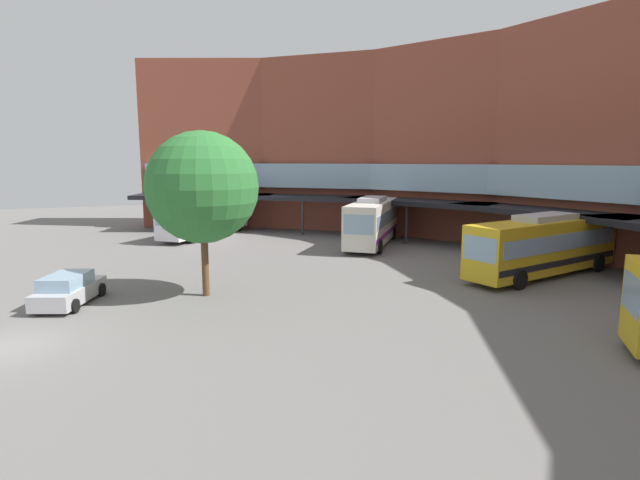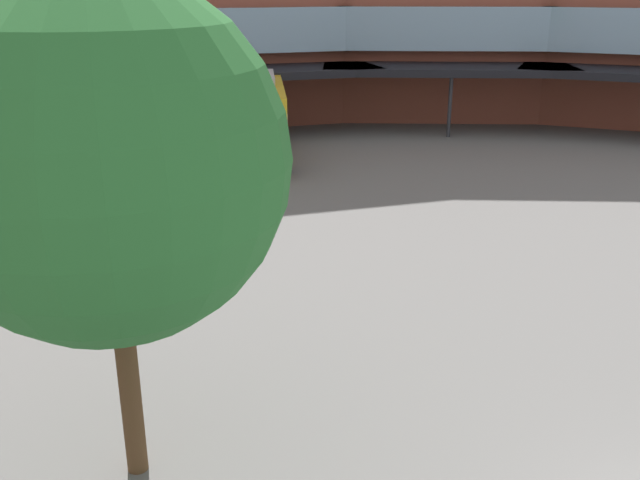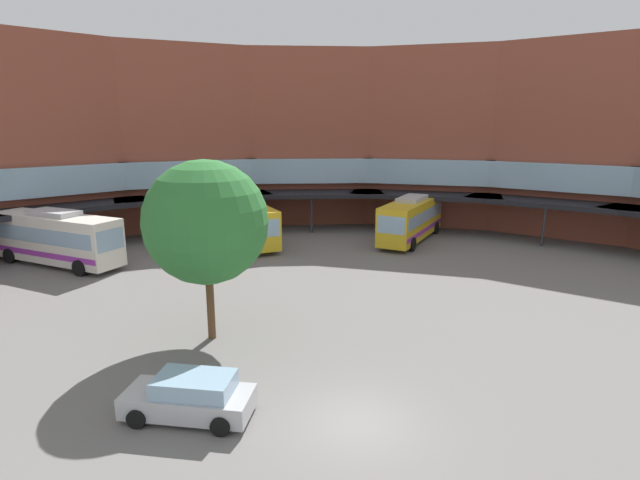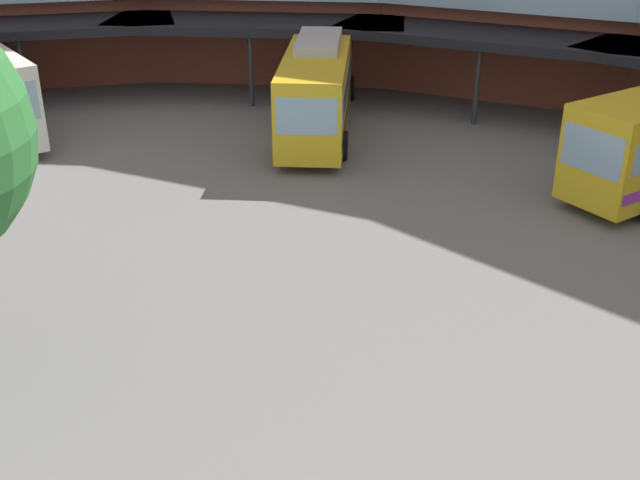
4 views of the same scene
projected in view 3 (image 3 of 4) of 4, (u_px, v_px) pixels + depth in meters
ground_plane at (356, 423)px, 16.76m from camera, size 123.37×123.37×0.00m
station_building at (259, 147)px, 40.11m from camera, size 78.47×35.09×16.87m
bus_0 at (411, 218)px, 42.45m from camera, size 8.80×9.58×3.83m
bus_1 at (244, 219)px, 42.18m from camera, size 4.71×12.04×3.75m
bus_3 at (57, 238)px, 34.99m from camera, size 9.84×8.62×3.97m
parked_car at (190, 397)px, 16.96m from camera, size 4.75×3.31×1.53m
plaza_tree at (206, 222)px, 22.12m from camera, size 5.62×5.62×8.39m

